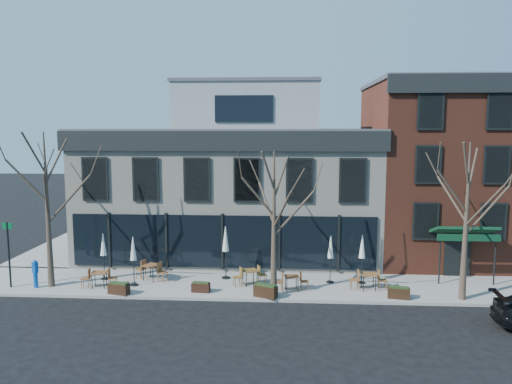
{
  "coord_description": "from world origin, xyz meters",
  "views": [
    {
      "loc": [
        3.6,
        -27.42,
        8.28
      ],
      "look_at": [
        1.77,
        2.0,
        4.47
      ],
      "focal_mm": 35.0,
      "sensor_mm": 36.0,
      "label": 1
    }
  ],
  "objects": [
    {
      "name": "planter_3",
      "position": [
        9.0,
        -3.98,
        0.43
      ],
      "size": [
        1.08,
        0.58,
        0.57
      ],
      "color": "black",
      "rests_on": "sidewalk_front"
    },
    {
      "name": "call_box",
      "position": [
        -9.18,
        -3.48,
        0.93
      ],
      "size": [
        0.31,
        0.29,
        1.47
      ],
      "color": "#0C49A6",
      "rests_on": "sidewalk_front"
    },
    {
      "name": "cafe_set_4",
      "position": [
        3.88,
        -3.12,
        0.62
      ],
      "size": [
        1.78,
        0.79,
        0.92
      ],
      "color": "brown",
      "rests_on": "sidewalk_front"
    },
    {
      "name": "red_brick_building",
      "position": [
        13.0,
        4.98,
        5.64
      ],
      "size": [
        8.2,
        11.78,
        11.18
      ],
      "color": "brown",
      "rests_on": "ground"
    },
    {
      "name": "planter_2",
      "position": [
        2.62,
        -4.2,
        0.46
      ],
      "size": [
        1.21,
        0.87,
        0.63
      ],
      "color": "black",
      "rests_on": "sidewalk_front"
    },
    {
      "name": "sign_pole",
      "position": [
        -10.5,
        -3.5,
        2.07
      ],
      "size": [
        0.5,
        0.1,
        3.4
      ],
      "color": "black",
      "rests_on": "sidewalk_front"
    },
    {
      "name": "tree_mid",
      "position": [
        3.01,
        -3.9,
        3.79
      ],
      "size": [
        3.5,
        3.55,
        7.04
      ],
      "color": "#382B21",
      "rests_on": "sidewalk_front"
    },
    {
      "name": "corner_building",
      "position": [
        0.07,
        5.07,
        4.72
      ],
      "size": [
        18.39,
        10.39,
        11.1
      ],
      "color": "beige",
      "rests_on": "ground"
    },
    {
      "name": "cafe_set_0",
      "position": [
        -5.96,
        -3.22,
        0.65
      ],
      "size": [
        1.88,
        0.83,
        0.97
      ],
      "color": "brown",
      "rests_on": "sidewalk_front"
    },
    {
      "name": "sidewalk_front",
      "position": [
        3.25,
        -2.15,
        0.07
      ],
      "size": [
        33.5,
        4.7,
        0.15
      ],
      "primitive_type": "cube",
      "color": "gray",
      "rests_on": "ground"
    },
    {
      "name": "cafe_set_1",
      "position": [
        -3.62,
        -1.82,
        0.68
      ],
      "size": [
        1.98,
        1.16,
        1.02
      ],
      "color": "brown",
      "rests_on": "sidewalk_front"
    },
    {
      "name": "planter_1",
      "position": [
        -0.63,
        -3.64,
        0.4
      ],
      "size": [
        0.94,
        0.45,
        0.51
      ],
      "color": "black",
      "rests_on": "sidewalk_front"
    },
    {
      "name": "umbrella_0",
      "position": [
        -6.19,
        -1.88,
        1.92
      ],
      "size": [
        0.4,
        0.4,
        2.51
      ],
      "color": "black",
      "rests_on": "sidewalk_front"
    },
    {
      "name": "sidewalk_side",
      "position": [
        -11.25,
        6.0,
        0.07
      ],
      "size": [
        4.5,
        12.0,
        0.15
      ],
      "primitive_type": "cube",
      "color": "gray",
      "rests_on": "ground"
    },
    {
      "name": "umbrella_3",
      "position": [
        5.92,
        -1.71,
        1.94
      ],
      "size": [
        0.4,
        0.4,
        2.53
      ],
      "color": "black",
      "rests_on": "sidewalk_front"
    },
    {
      "name": "ground",
      "position": [
        0.0,
        0.0,
        0.0
      ],
      "size": [
        120.0,
        120.0,
        0.0
      ],
      "primitive_type": "plane",
      "color": "black",
      "rests_on": "ground"
    },
    {
      "name": "umbrella_1",
      "position": [
        -4.26,
        -2.83,
        1.96
      ],
      "size": [
        0.41,
        0.41,
        2.56
      ],
      "color": "black",
      "rests_on": "sidewalk_front"
    },
    {
      "name": "cafe_set_5",
      "position": [
        7.76,
        -2.72,
        0.66
      ],
      "size": [
        1.9,
        0.78,
        1.0
      ],
      "color": "brown",
      "rests_on": "sidewalk_front"
    },
    {
      "name": "tree_corner",
      "position": [
        -8.49,
        -3.2,
        4.25
      ],
      "size": [
        3.93,
        3.98,
        7.92
      ],
      "color": "#382B21",
      "rests_on": "sidewalk_front"
    },
    {
      "name": "planter_0",
      "position": [
        -4.61,
        -4.2,
        0.44
      ],
      "size": [
        1.11,
        0.67,
        0.58
      ],
      "color": "black",
      "rests_on": "sidewalk_front"
    },
    {
      "name": "cafe_set_3",
      "position": [
        1.72,
        -2.34,
        0.64
      ],
      "size": [
        1.86,
        1.11,
        0.96
      ],
      "color": "brown",
      "rests_on": "sidewalk_front"
    },
    {
      "name": "umbrella_2",
      "position": [
        0.33,
        -1.3,
        2.18
      ],
      "size": [
        0.46,
        0.46,
        2.87
      ],
      "color": "black",
      "rests_on": "sidewalk_front"
    },
    {
      "name": "umbrella_4",
      "position": [
        7.56,
        -1.73,
        1.98
      ],
      "size": [
        0.42,
        0.42,
        2.59
      ],
      "color": "black",
      "rests_on": "sidewalk_front"
    },
    {
      "name": "tree_right",
      "position": [
        12.01,
        -3.9,
        4.02
      ],
      "size": [
        3.72,
        3.77,
        7.48
      ],
      "color": "#382B21",
      "rests_on": "sidewalk_front"
    }
  ]
}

